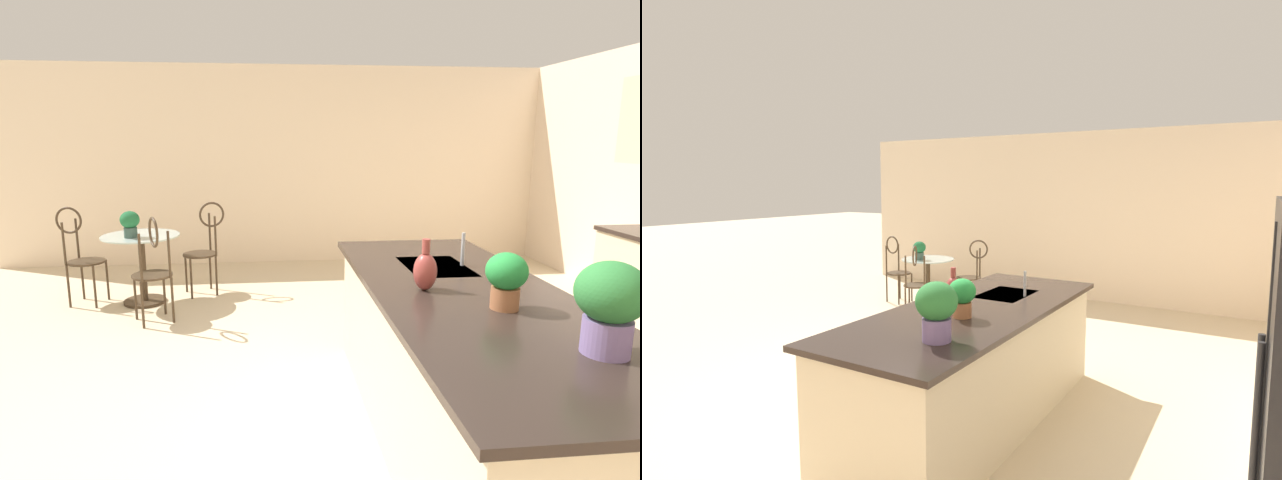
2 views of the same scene
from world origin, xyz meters
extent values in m
plane|color=beige|center=(0.00, 0.00, 0.00)|extent=(40.00, 40.00, 0.00)
cube|color=beige|center=(-4.26, 0.00, 1.35)|extent=(0.12, 7.80, 2.70)
cube|color=beige|center=(0.30, 0.85, 0.44)|extent=(2.70, 0.96, 0.88)
cube|color=#2D231E|center=(0.30, 0.85, 0.90)|extent=(2.80, 1.06, 0.04)
cube|color=#B2B5BA|center=(-0.25, 0.85, 0.91)|extent=(0.56, 0.40, 0.03)
cylinder|color=#3D2D1E|center=(-2.51, -1.57, 0.01)|extent=(0.44, 0.44, 0.03)
cylinder|color=#3D2D1E|center=(-2.51, -1.57, 0.38)|extent=(0.07, 0.07, 0.69)
cylinder|color=#B2C6C1|center=(-2.51, -1.57, 0.73)|extent=(0.80, 0.80, 0.01)
cylinder|color=#3D2D1E|center=(-1.99, -1.53, 0.23)|extent=(0.03, 0.03, 0.45)
cylinder|color=#3D2D1E|center=(-2.11, -1.28, 0.23)|extent=(0.03, 0.03, 0.45)
cylinder|color=#3D2D1E|center=(-1.74, -1.41, 0.23)|extent=(0.03, 0.03, 0.45)
cylinder|color=#3D2D1E|center=(-1.86, -1.16, 0.23)|extent=(0.03, 0.03, 0.45)
cylinder|color=#3D2D1E|center=(-1.92, -1.35, 0.46)|extent=(0.51, 0.51, 0.02)
cylinder|color=#3D2D1E|center=(-1.73, -1.40, 0.68)|extent=(0.03, 0.03, 0.45)
cylinder|color=#3D2D1E|center=(-1.85, -1.16, 0.68)|extent=(0.03, 0.03, 0.45)
torus|color=#3D2D1E|center=(-1.79, -1.28, 0.90)|extent=(0.27, 0.15, 0.28)
cylinder|color=#3D2D1E|center=(-2.66, -1.99, 0.23)|extent=(0.03, 0.03, 0.45)
cylinder|color=#3D2D1E|center=(-2.38, -2.04, 0.23)|extent=(0.03, 0.03, 0.45)
cylinder|color=#3D2D1E|center=(-2.70, -2.27, 0.23)|extent=(0.03, 0.03, 0.45)
cylinder|color=#3D2D1E|center=(-2.43, -2.32, 0.23)|extent=(0.03, 0.03, 0.45)
cylinder|color=#3D2D1E|center=(-2.54, -2.15, 0.46)|extent=(0.44, 0.44, 0.02)
cylinder|color=#3D2D1E|center=(-2.69, -2.28, 0.68)|extent=(0.03, 0.03, 0.45)
cylinder|color=#3D2D1E|center=(-2.44, -2.32, 0.68)|extent=(0.03, 0.03, 0.45)
torus|color=#3D2D1E|center=(-2.57, -2.30, 0.90)|extent=(0.07, 0.28, 0.28)
cylinder|color=#3D2D1E|center=(-2.59, -1.09, 0.23)|extent=(0.03, 0.03, 0.45)
cylinder|color=#3D2D1E|center=(-2.85, -1.18, 0.23)|extent=(0.03, 0.03, 0.45)
cylinder|color=#3D2D1E|center=(-2.68, -0.82, 0.23)|extent=(0.03, 0.03, 0.45)
cylinder|color=#3D2D1E|center=(-2.95, -0.92, 0.23)|extent=(0.03, 0.03, 0.45)
cylinder|color=#3D2D1E|center=(-2.77, -1.00, 0.46)|extent=(0.49, 0.49, 0.02)
cylinder|color=#3D2D1E|center=(-2.70, -0.82, 0.68)|extent=(0.03, 0.03, 0.45)
cylinder|color=#3D2D1E|center=(-2.94, -0.91, 0.68)|extent=(0.03, 0.03, 0.45)
torus|color=#3D2D1E|center=(-2.82, -0.86, 0.90)|extent=(0.12, 0.28, 0.28)
cylinder|color=#B2B5BA|center=(-0.25, 1.03, 1.03)|extent=(0.02, 0.02, 0.22)
cylinder|color=#385147|center=(-2.39, -1.64, 0.79)|extent=(0.13, 0.13, 0.11)
ellipsoid|color=#1E6537|center=(-2.39, -1.64, 0.93)|extent=(0.19, 0.19, 0.18)
cylinder|color=#7A669E|center=(1.15, 1.06, 0.99)|extent=(0.18, 0.18, 0.14)
ellipsoid|color=#2C7838|center=(1.15, 1.06, 1.17)|extent=(0.26, 0.26, 0.24)
cylinder|color=#9E603D|center=(0.60, 0.91, 0.98)|extent=(0.14, 0.14, 0.11)
ellipsoid|color=#258D3C|center=(0.60, 0.91, 1.11)|extent=(0.20, 0.20, 0.18)
ellipsoid|color=#993D38|center=(0.25, 0.62, 1.02)|extent=(0.13, 0.13, 0.21)
cylinder|color=#993D38|center=(0.25, 0.62, 1.17)|extent=(0.04, 0.04, 0.08)
camera|label=1|loc=(2.89, -0.24, 1.76)|focal=28.51mm
camera|label=2|loc=(3.62, 2.73, 1.89)|focal=27.95mm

